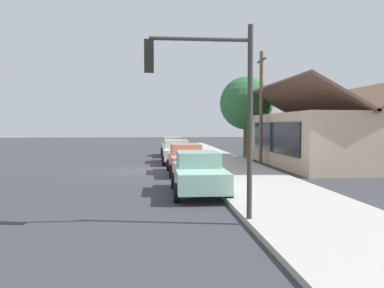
{
  "coord_description": "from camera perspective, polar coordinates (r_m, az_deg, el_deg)",
  "views": [
    {
      "loc": [
        21.95,
        1.13,
        2.62
      ],
      "look_at": [
        -2.1,
        3.49,
        1.41
      ],
      "focal_mm": 35.56,
      "sensor_mm": 36.0,
      "label": 1
    }
  ],
  "objects": [
    {
      "name": "fire_hydrant_red",
      "position": [
        19.67,
        3.4,
        -3.34
      ],
      "size": [
        0.22,
        0.22,
        0.71
      ],
      "color": "red",
      "rests_on": "sidewalk_curb"
    },
    {
      "name": "car_ivory",
      "position": [
        26.13,
        -2.36,
        -1.1
      ],
      "size": [
        4.73,
        2.01,
        1.59
      ],
      "rotation": [
        0.0,
        0.0,
        -0.0
      ],
      "color": "silver",
      "rests_on": "ground"
    },
    {
      "name": "car_seafoam",
      "position": [
        14.46,
        1.0,
        -4.31
      ],
      "size": [
        4.49,
        2.05,
        1.59
      ],
      "rotation": [
        0.0,
        0.0,
        -0.01
      ],
      "color": "#9ED1BC",
      "rests_on": "ground"
    },
    {
      "name": "utility_pole_wooden",
      "position": [
        25.83,
        10.33,
        5.72
      ],
      "size": [
        1.8,
        0.24,
        7.5
      ],
      "color": "brown",
      "rests_on": "ground"
    },
    {
      "name": "shade_tree",
      "position": [
        31.52,
        8.14,
        6.05
      ],
      "size": [
        4.33,
        4.33,
        6.57
      ],
      "color": "brown",
      "rests_on": "ground"
    },
    {
      "name": "ground_plane",
      "position": [
        22.13,
        -8.52,
        -3.97
      ],
      "size": [
        120.0,
        120.0,
        0.0
      ],
      "primitive_type": "plane",
      "color": "#38383D"
    },
    {
      "name": "storefront_building",
      "position": [
        25.74,
        19.33,
        0.93
      ],
      "size": [
        11.65,
        6.99,
        5.26
      ],
      "color": "#CCB293",
      "rests_on": "ground"
    },
    {
      "name": "sidewalk_curb",
      "position": [
        22.54,
        5.87,
        -3.62
      ],
      "size": [
        60.0,
        4.2,
        0.16
      ],
      "primitive_type": "cube",
      "color": "#B2AFA8",
      "rests_on": "ground"
    },
    {
      "name": "car_coral",
      "position": [
        20.51,
        -0.89,
        -2.19
      ],
      "size": [
        4.55,
        2.05,
        1.59
      ],
      "rotation": [
        0.0,
        0.0,
        0.02
      ],
      "color": "#EA8C75",
      "rests_on": "ground"
    },
    {
      "name": "car_silver",
      "position": [
        32.18,
        -2.81,
        -0.36
      ],
      "size": [
        4.4,
        2.12,
        1.59
      ],
      "rotation": [
        0.0,
        0.0,
        0.01
      ],
      "color": "silver",
      "rests_on": "ground"
    },
    {
      "name": "traffic_light_main",
      "position": [
        9.85,
        2.66,
        7.93
      ],
      "size": [
        0.37,
        2.79,
        5.2
      ],
      "color": "#383833",
      "rests_on": "ground"
    }
  ]
}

